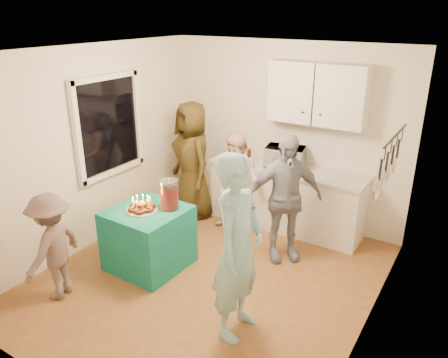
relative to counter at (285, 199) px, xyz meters
The scene contains 19 objects.
floor 1.76m from the counter, 96.71° to the right, with size 4.00×4.00×0.00m, color brown.
ceiling 2.76m from the counter, 96.71° to the right, with size 4.00×4.00×0.00m, color white.
back_wall 0.94m from the counter, 123.69° to the left, with size 3.60×3.60×0.00m, color silver.
left_wall 2.77m from the counter, 139.64° to the right, with size 4.00×4.00×0.00m, color silver.
right_wall 2.49m from the counter, 46.74° to the right, with size 4.00×4.00×0.00m, color silver.
window_night 2.66m from the counter, 144.60° to the right, with size 0.04×1.00×1.20m, color black.
counter is the anchor object (origin of this frame).
countertop 0.46m from the counter, 90.00° to the right, with size 2.24×0.62×0.05m, color beige.
upper_cabinet 1.56m from the counter, 26.57° to the left, with size 1.30×0.30×0.80m, color white.
pot_rack 2.16m from the counter, 33.34° to the right, with size 0.12×1.00×0.60m, color black.
microwave 0.63m from the counter, behind, with size 0.53×0.36×0.29m, color white.
party_table 2.09m from the counter, 117.87° to the right, with size 0.85×0.85×0.76m, color #117362.
donut_cake 2.18m from the counter, 118.13° to the right, with size 0.38×0.38×0.18m, color #381C0C, non-canonical shape.
punch_jar 1.90m from the counter, 114.61° to the right, with size 0.22×0.22×0.34m, color red.
man_birthday 2.39m from the counter, 76.80° to the right, with size 0.68×0.44×1.85m, color #97CDDC.
woman_back_left 1.48m from the counter, 163.64° to the right, with size 0.86×0.56×1.77m, color brown.
woman_back_center 0.76m from the counter, 138.17° to the right, with size 0.70×0.54×1.43m, color #E89B79.
woman_back_right 0.94m from the counter, 67.79° to the right, with size 0.96×0.40×1.64m, color #101638.
child_near_left 3.19m from the counter, 116.76° to the right, with size 0.79×0.45×1.22m, color #5A4849.
Camera 1 is at (2.48, -3.63, 3.00)m, focal length 35.00 mm.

